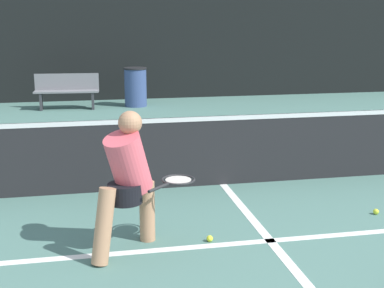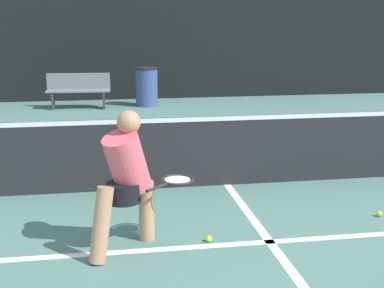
# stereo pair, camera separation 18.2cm
# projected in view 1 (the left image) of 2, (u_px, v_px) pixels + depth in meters

# --- Properties ---
(court_service_line) EXTENTS (8.25, 0.10, 0.01)m
(court_service_line) POSITION_uv_depth(u_px,v_px,m) (270.00, 241.00, 5.45)
(court_service_line) COLOR white
(court_service_line) RESTS_ON ground
(court_center_mark) EXTENTS (0.10, 3.25, 0.01)m
(court_center_mark) POSITION_uv_depth(u_px,v_px,m) (261.00, 229.00, 5.74)
(court_center_mark) COLOR white
(court_center_mark) RESTS_ON ground
(net) EXTENTS (11.09, 0.09, 1.07)m
(net) POSITION_uv_depth(u_px,v_px,m) (223.00, 148.00, 7.17)
(net) COLOR slate
(net) RESTS_ON ground
(fence_back) EXTENTS (24.00, 0.06, 3.20)m
(fence_back) POSITION_uv_depth(u_px,v_px,m) (150.00, 40.00, 14.50)
(fence_back) COLOR black
(fence_back) RESTS_ON ground
(player_practicing) EXTENTS (1.17, 0.77, 1.38)m
(player_practicing) POSITION_uv_depth(u_px,v_px,m) (128.00, 178.00, 5.09)
(player_practicing) COLOR tan
(player_practicing) RESTS_ON ground
(tennis_ball_scattered_2) EXTENTS (0.07, 0.07, 0.07)m
(tennis_ball_scattered_2) POSITION_uv_depth(u_px,v_px,m) (376.00, 212.00, 6.18)
(tennis_ball_scattered_2) COLOR #D1E033
(tennis_ball_scattered_2) RESTS_ON ground
(tennis_ball_scattered_4) EXTENTS (0.07, 0.07, 0.07)m
(tennis_ball_scattered_4) POSITION_uv_depth(u_px,v_px,m) (210.00, 238.00, 5.43)
(tennis_ball_scattered_4) COLOR #D1E033
(tennis_ball_scattered_4) RESTS_ON ground
(tennis_ball_scattered_5) EXTENTS (0.07, 0.07, 0.07)m
(tennis_ball_scattered_5) POSITION_uv_depth(u_px,v_px,m) (133.00, 201.00, 6.52)
(tennis_ball_scattered_5) COLOR #D1E033
(tennis_ball_scattered_5) RESTS_ON ground
(courtside_bench) EXTENTS (1.58, 0.50, 0.86)m
(courtside_bench) POSITION_uv_depth(u_px,v_px,m) (67.00, 90.00, 13.09)
(courtside_bench) COLOR slate
(courtside_bench) RESTS_ON ground
(trash_bin) EXTENTS (0.58, 0.58, 0.98)m
(trash_bin) POSITION_uv_depth(u_px,v_px,m) (136.00, 87.00, 13.49)
(trash_bin) COLOR #384C7F
(trash_bin) RESTS_ON ground
(parked_car) EXTENTS (1.81, 4.53, 1.36)m
(parked_car) POSITION_uv_depth(u_px,v_px,m) (128.00, 67.00, 17.68)
(parked_car) COLOR silver
(parked_car) RESTS_ON ground
(building_far) EXTENTS (36.00, 2.40, 5.19)m
(building_far) POSITION_uv_depth(u_px,v_px,m) (118.00, 9.00, 26.64)
(building_far) COLOR beige
(building_far) RESTS_ON ground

